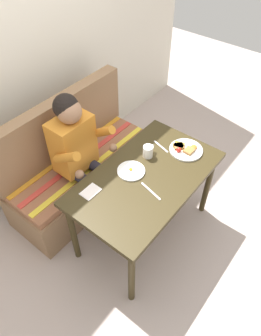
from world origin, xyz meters
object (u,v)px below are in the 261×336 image
table (146,183)px  plate_eggs (131,171)px  plate_breakfast (185,149)px  fork (161,146)px  napkin (91,192)px  couch (79,168)px  coffee_mug (148,151)px  person (79,149)px  knife (151,191)px

table → plate_eggs: (-0.03, 0.12, 0.09)m
table → plate_eggs: plate_eggs is taller
plate_breakfast → fork: plate_breakfast is taller
plate_breakfast → plate_eggs: size_ratio=1.27×
plate_eggs → napkin: plate_eggs is taller
napkin → fork: napkin is taller
couch → fork: bearing=-63.1°
couch → napkin: (-0.37, -0.55, 0.40)m
fork → plate_eggs: bearing=-167.3°
napkin → coffee_mug: bearing=-9.9°
table → fork: bearing=16.7°
table → plate_breakfast: size_ratio=4.50×
table → couch: 0.83m
plate_eggs → napkin: size_ratio=1.53×
person → fork: size_ratio=7.13×
knife → coffee_mug: bearing=52.4°
plate_breakfast → fork: bearing=115.1°
plate_eggs → coffee_mug: size_ratio=1.79×
coffee_mug → knife: 0.37m
table → napkin: (-0.37, 0.22, 0.09)m
fork → knife: same height
plate_breakfast → plate_eggs: (-0.45, 0.19, -0.00)m
plate_eggs → napkin: 0.35m
person → plate_eggs: size_ratio=5.76×
table → plate_breakfast: plate_breakfast is taller
table → couch: size_ratio=0.83×
table → couch: couch is taller
couch → table: bearing=-90.0°
knife → napkin: bearing=142.1°
table → fork: fork is taller
person → napkin: 0.46m
knife → table: bearing=61.8°
fork → person: bearing=147.3°
couch → fork: couch is taller
table → person: person is taller
fork → couch: bearing=132.0°
table → knife: bearing=-131.0°
person → plate_breakfast: 0.85m
napkin → plate_eggs: bearing=-16.7°
person → fork: person is taller
plate_breakfast → knife: 0.52m
napkin → fork: bearing=-9.4°
coffee_mug → table: bearing=-146.8°
couch → person: (-0.11, -0.17, 0.41)m
couch → knife: 0.97m
person → plate_breakfast: bearing=-51.7°
table → plate_breakfast: (0.42, -0.08, 0.10)m
couch → fork: 0.85m
plate_breakfast → coffee_mug: 0.31m
person → plate_breakfast: person is taller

